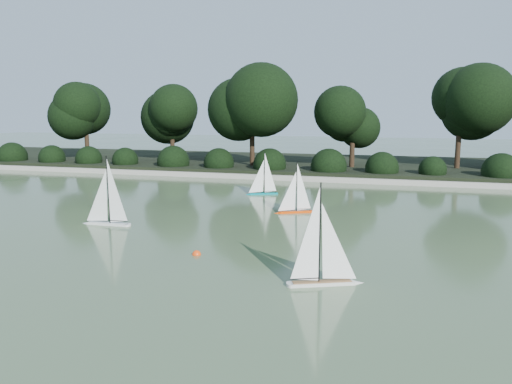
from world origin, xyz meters
TOP-DOWN VIEW (x-y plane):
  - ground at (0.00, 0.00)m, footprint 80.00×80.00m
  - pond_coping at (0.00, 9.00)m, footprint 40.00×0.35m
  - far_bank at (0.00, 13.00)m, footprint 40.00×8.00m
  - tree_line at (1.23, 11.44)m, footprint 26.31×3.93m
  - shrub_hedge at (0.00, 9.90)m, footprint 29.10×1.10m
  - sailboat_white_a at (-3.50, 0.84)m, footprint 1.21×0.23m
  - sailboat_white_b at (1.85, -1.68)m, footprint 1.14×0.62m
  - sailboat_orange at (0.29, 3.28)m, footprint 0.95×0.57m
  - sailboat_teal at (-1.21, 5.74)m, footprint 0.98×0.56m
  - race_buoy at (-0.60, -0.78)m, footprint 0.16×0.16m

SIDE VIEW (x-z plane):
  - ground at x=0.00m, z-range 0.00..0.00m
  - race_buoy at x=-0.60m, z-range -0.08..0.08m
  - pond_coping at x=0.00m, z-range 0.00..0.18m
  - far_bank at x=0.00m, z-range 0.00..0.30m
  - sailboat_orange at x=0.29m, z-range -0.47..0.90m
  - sailboat_teal at x=-1.21m, z-range -0.48..0.92m
  - sailboat_white_b at x=1.85m, z-range -0.56..1.06m
  - sailboat_white_a at x=-3.50m, z-range -0.57..1.09m
  - shrub_hedge at x=0.00m, z-range -0.10..1.00m
  - tree_line at x=1.23m, z-range 0.45..4.83m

